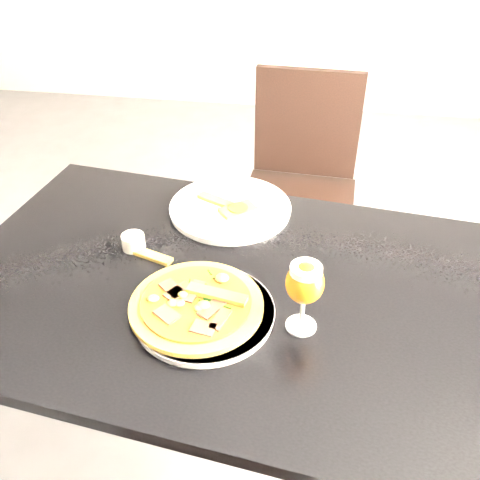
% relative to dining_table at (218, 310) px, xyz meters
% --- Properties ---
extents(dining_table, '(1.29, 0.94, 0.75)m').
position_rel_dining_table_xyz_m(dining_table, '(0.00, 0.00, 0.00)').
color(dining_table, black).
rests_on(dining_table, ground).
extents(chair_far, '(0.44, 0.44, 0.90)m').
position_rel_dining_table_xyz_m(chair_far, '(0.14, 0.89, -0.16)').
color(chair_far, black).
rests_on(chair_far, ground).
extents(plate_main, '(0.36, 0.36, 0.02)m').
position_rel_dining_table_xyz_m(plate_main, '(-0.00, -0.11, 0.10)').
color(plate_main, silver).
rests_on(plate_main, dining_table).
extents(pizza, '(0.28, 0.28, 0.03)m').
position_rel_dining_table_xyz_m(pizza, '(-0.02, -0.11, 0.11)').
color(pizza, olive).
rests_on(pizza, plate_main).
extents(plate_second, '(0.40, 0.40, 0.02)m').
position_rel_dining_table_xyz_m(plate_second, '(-0.02, 0.28, 0.10)').
color(plate_second, silver).
rests_on(plate_second, dining_table).
extents(crust_scraps, '(0.17, 0.12, 0.01)m').
position_rel_dining_table_xyz_m(crust_scraps, '(-0.01, 0.27, 0.11)').
color(crust_scraps, olive).
rests_on(crust_scraps, plate_second).
extents(loose_crust, '(0.11, 0.06, 0.01)m').
position_rel_dining_table_xyz_m(loose_crust, '(-0.17, 0.06, 0.09)').
color(loose_crust, olive).
rests_on(loose_crust, dining_table).
extents(sauce_cup, '(0.06, 0.06, 0.04)m').
position_rel_dining_table_xyz_m(sauce_cup, '(-0.22, 0.09, 0.11)').
color(sauce_cup, silver).
rests_on(sauce_cup, dining_table).
extents(beer_glass, '(0.08, 0.08, 0.16)m').
position_rel_dining_table_xyz_m(beer_glass, '(0.19, -0.11, 0.20)').
color(beer_glass, '#B7BDC1').
rests_on(beer_glass, dining_table).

